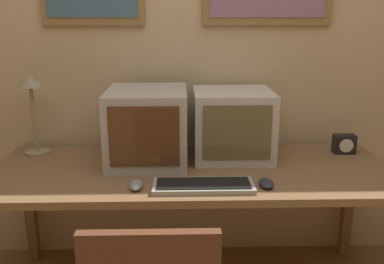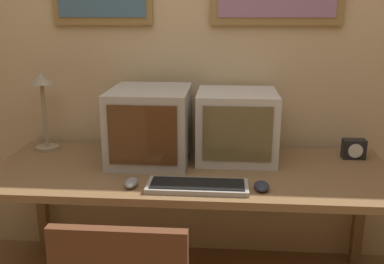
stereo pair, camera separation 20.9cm
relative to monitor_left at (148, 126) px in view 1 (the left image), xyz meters
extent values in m
cube|color=#D1B284|center=(0.23, 0.32, 0.41)|extent=(8.00, 0.05, 2.60)
cube|color=olive|center=(0.23, -0.12, -0.21)|extent=(2.01, 0.77, 0.04)
cube|color=olive|center=(-0.73, 0.22, -0.56)|extent=(0.06, 0.06, 0.66)
cube|color=olive|center=(1.18, 0.22, -0.56)|extent=(0.06, 0.06, 0.66)
cube|color=#B7B2A8|center=(0.00, 0.00, 0.00)|extent=(0.40, 0.45, 0.38)
cube|color=#563319|center=(0.00, -0.22, 0.01)|extent=(0.33, 0.01, 0.29)
cube|color=beige|center=(0.45, 0.07, -0.01)|extent=(0.41, 0.38, 0.36)
cube|color=brown|center=(0.45, -0.13, 0.00)|extent=(0.34, 0.01, 0.27)
cube|color=#A8A399|center=(0.27, -0.37, -0.18)|extent=(0.45, 0.17, 0.02)
cube|color=black|center=(0.27, -0.37, -0.17)|extent=(0.41, 0.14, 0.00)
ellipsoid|color=#282D3D|center=(0.55, -0.36, -0.17)|extent=(0.07, 0.11, 0.03)
ellipsoid|color=gray|center=(-0.03, -0.37, -0.17)|extent=(0.06, 0.10, 0.04)
cube|color=black|center=(1.07, 0.10, -0.14)|extent=(0.12, 0.06, 0.10)
cylinder|color=white|center=(1.07, 0.07, -0.14)|extent=(0.08, 0.00, 0.08)
cylinder|color=tan|center=(-0.62, 0.13, -0.18)|extent=(0.13, 0.13, 0.02)
cylinder|color=tan|center=(-0.62, 0.13, 0.01)|extent=(0.02, 0.02, 0.37)
cone|color=tan|center=(-0.62, 0.13, 0.22)|extent=(0.14, 0.14, 0.06)
camera|label=1|loc=(0.17, -2.13, 0.57)|focal=40.00mm
camera|label=2|loc=(0.38, -2.13, 0.57)|focal=40.00mm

